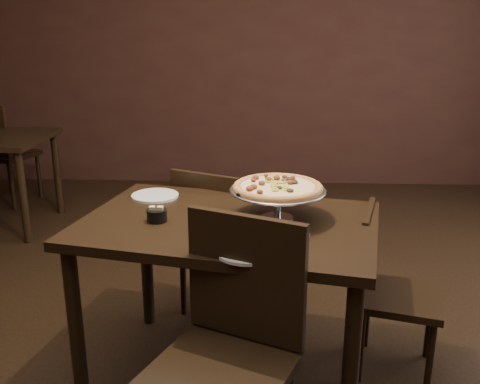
{
  "coord_description": "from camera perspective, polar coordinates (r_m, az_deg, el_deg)",
  "views": [
    {
      "loc": [
        0.22,
        -2.14,
        1.64
      ],
      "look_at": [
        0.11,
        0.14,
        0.93
      ],
      "focal_mm": 40.0,
      "sensor_mm": 36.0,
      "label": 1
    }
  ],
  "objects": [
    {
      "name": "room",
      "position": [
        2.18,
        -1.5,
        11.1
      ],
      "size": [
        6.04,
        7.04,
        2.84
      ],
      "color": "black",
      "rests_on": "ground"
    },
    {
      "name": "napkin_stack",
      "position": [
        2.16,
        5.17,
        -5.04
      ],
      "size": [
        0.18,
        0.18,
        0.02
      ],
      "primitive_type": "cube",
      "rotation": [
        0.0,
        0.0,
        -0.32
      ],
      "color": "white",
      "rests_on": "dining_table"
    },
    {
      "name": "parmesan_shaker",
      "position": [
        2.24,
        -4.29,
        -2.96
      ],
      "size": [
        0.06,
        0.06,
        0.11
      ],
      "color": "beige",
      "rests_on": "dining_table"
    },
    {
      "name": "chair_near",
      "position": [
        1.99,
        -1.09,
        -15.99
      ],
      "size": [
        0.61,
        0.61,
        1.0
      ],
      "rotation": [
        0.0,
        0.0,
        -0.41
      ],
      "color": "black",
      "rests_on": "ground"
    },
    {
      "name": "pizza_stand",
      "position": [
        2.36,
        4.05,
        0.45
      ],
      "size": [
        0.43,
        0.43,
        0.18
      ],
      "color": "#B0B0B7",
      "rests_on": "dining_table"
    },
    {
      "name": "pepper_flake_shaker",
      "position": [
        2.25,
        -3.36,
        -2.98
      ],
      "size": [
        0.06,
        0.06,
        0.1
      ],
      "color": "maroon",
      "rests_on": "dining_table"
    },
    {
      "name": "bg_chair_far",
      "position": [
        5.49,
        -24.17,
        4.12
      ],
      "size": [
        0.57,
        0.57,
        0.97
      ],
      "rotation": [
        0.0,
        0.0,
        2.84
      ],
      "color": "black",
      "rests_on": "ground"
    },
    {
      "name": "serving_spatula",
      "position": [
        2.29,
        0.71,
        -0.17
      ],
      "size": [
        0.14,
        0.14,
        0.02
      ],
      "rotation": [
        0.0,
        0.0,
        -0.79
      ],
      "color": "#B0B0B7",
      "rests_on": "pizza_stand"
    },
    {
      "name": "dining_table",
      "position": [
        2.42,
        -1.24,
        -5.39
      ],
      "size": [
        1.45,
        1.11,
        0.81
      ],
      "rotation": [
        0.0,
        0.0,
        -0.21
      ],
      "color": "black",
      "rests_on": "ground"
    },
    {
      "name": "plate_near",
      "position": [
        2.04,
        0.74,
        -6.41
      ],
      "size": [
        0.24,
        0.24,
        0.01
      ],
      "primitive_type": "cylinder",
      "color": "silver",
      "rests_on": "dining_table"
    },
    {
      "name": "plate_left",
      "position": [
        2.74,
        -9.06,
        -0.38
      ],
      "size": [
        0.24,
        0.24,
        0.01
      ],
      "primitive_type": "cylinder",
      "color": "silver",
      "rests_on": "dining_table"
    },
    {
      "name": "chair_side",
      "position": [
        2.69,
        15.39,
        -9.55
      ],
      "size": [
        0.47,
        0.47,
        0.82
      ],
      "rotation": [
        0.0,
        0.0,
        1.3
      ],
      "color": "black",
      "rests_on": "ground"
    },
    {
      "name": "chair_far",
      "position": [
        3.06,
        -2.6,
        -4.8
      ],
      "size": [
        0.55,
        0.55,
        0.89
      ],
      "rotation": [
        0.0,
        0.0,
        2.71
      ],
      "color": "black",
      "rests_on": "ground"
    },
    {
      "name": "packet_caddy",
      "position": [
        2.39,
        -8.87,
        -2.43
      ],
      "size": [
        0.09,
        0.09,
        0.07
      ],
      "rotation": [
        0.0,
        0.0,
        -0.03
      ],
      "color": "black",
      "rests_on": "dining_table"
    }
  ]
}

